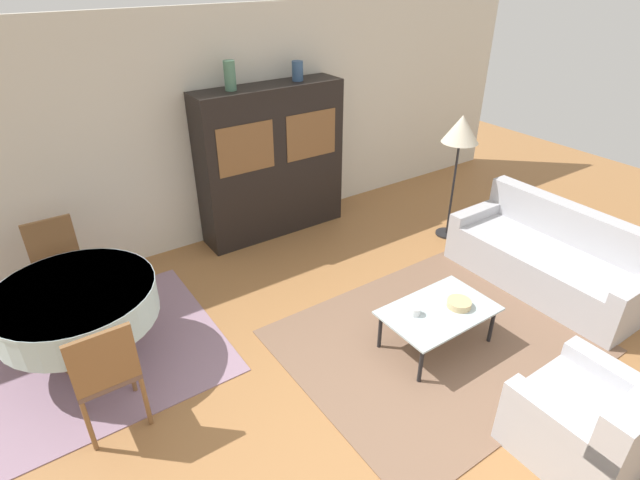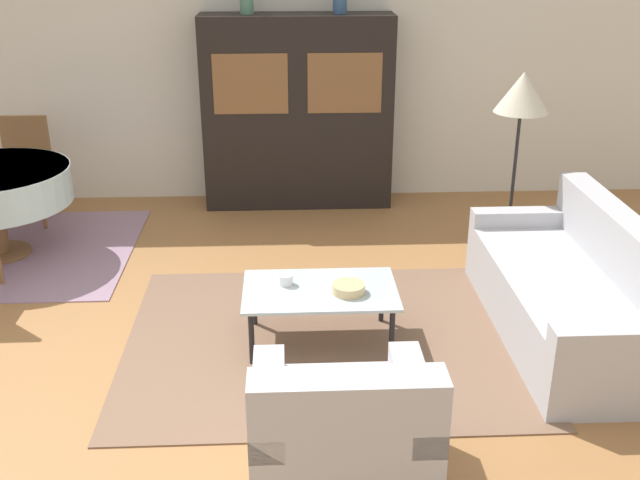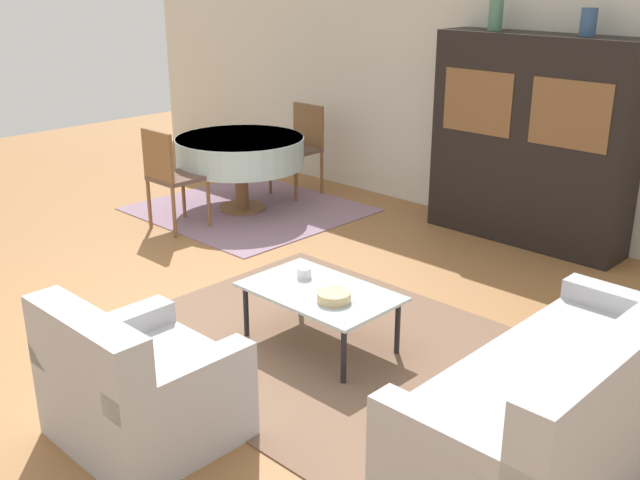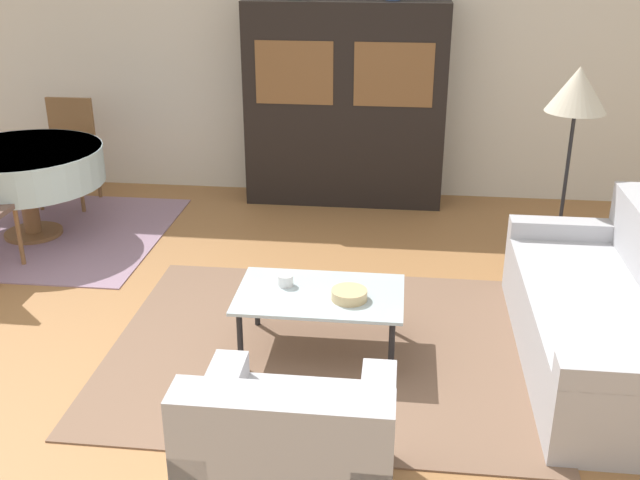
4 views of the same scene
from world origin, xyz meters
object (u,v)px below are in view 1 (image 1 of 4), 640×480
(floor_lamp, at_px, (461,133))
(vase_short, at_px, (298,71))
(dining_chair_far, at_px, (58,262))
(dining_table, at_px, (77,304))
(bowl, at_px, (459,304))
(dining_chair_near, at_px, (105,370))
(couch, at_px, (549,259))
(vase_tall, at_px, (230,76))
(display_cabinet, at_px, (272,162))
(armchair, at_px, (592,422))
(coffee_table, at_px, (438,313))
(cup, at_px, (415,311))

(floor_lamp, bearing_deg, vase_short, 134.35)
(dining_chair_far, bearing_deg, dining_table, 90.00)
(bowl, bearing_deg, dining_chair_near, 164.73)
(couch, relative_size, bowl, 9.33)
(couch, height_order, dining_chair_far, dining_chair_far)
(couch, relative_size, vase_tall, 6.40)
(couch, distance_m, floor_lamp, 1.73)
(couch, bearing_deg, floor_lamp, 2.41)
(display_cabinet, xyz_separation_m, dining_chair_near, (-2.57, -2.08, -0.36))
(vase_tall, bearing_deg, vase_short, 0.00)
(dining_chair_near, height_order, floor_lamp, floor_lamp)
(floor_lamp, bearing_deg, vase_tall, 147.97)
(floor_lamp, bearing_deg, bowl, -135.28)
(dining_table, distance_m, bowl, 3.29)
(vase_short, bearing_deg, couch, -62.92)
(display_cabinet, bearing_deg, vase_tall, 179.88)
(floor_lamp, relative_size, bowl, 7.21)
(armchair, relative_size, dining_chair_far, 0.90)
(dining_table, bearing_deg, dining_chair_far, 90.00)
(dining_chair_near, bearing_deg, coffee_table, -14.99)
(cup, bearing_deg, coffee_table, -18.93)
(armchair, xyz_separation_m, dining_chair_far, (-2.70, 3.88, 0.26))
(couch, relative_size, vase_short, 9.05)
(couch, xyz_separation_m, vase_short, (-1.41, 2.76, 1.67))
(armchair, relative_size, bowl, 4.06)
(floor_lamp, bearing_deg, coffee_table, -139.84)
(couch, distance_m, display_cabinet, 3.36)
(dining_table, relative_size, vase_short, 5.87)
(floor_lamp, relative_size, vase_short, 6.99)
(display_cabinet, distance_m, dining_table, 2.86)
(dining_table, distance_m, cup, 2.87)
(bowl, bearing_deg, armchair, -95.93)
(couch, bearing_deg, coffee_table, 91.11)
(display_cabinet, bearing_deg, bowl, -84.64)
(couch, distance_m, vase_tall, 3.96)
(bowl, bearing_deg, cup, 160.93)
(display_cabinet, height_order, vase_short, vase_short)
(floor_lamp, xyz_separation_m, bowl, (-1.49, -1.47, -0.91))
(dining_chair_near, distance_m, cup, 2.52)
(couch, xyz_separation_m, cup, (-1.95, 0.04, 0.14))
(dining_table, height_order, dining_chair_far, dining_chair_far)
(couch, distance_m, bowl, 1.55)
(coffee_table, xyz_separation_m, dining_chair_far, (-2.66, 2.45, 0.20))
(display_cabinet, xyz_separation_m, bowl, (0.27, -2.86, -0.50))
(dining_chair_near, xyz_separation_m, bowl, (2.84, -0.77, -0.14))
(coffee_table, distance_m, floor_lamp, 2.39)
(armchair, relative_size, vase_short, 3.94)
(dining_chair_near, relative_size, floor_lamp, 0.62)
(dining_chair_near, xyz_separation_m, vase_short, (2.97, 2.08, 1.40))
(dining_chair_far, relative_size, cup, 10.02)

